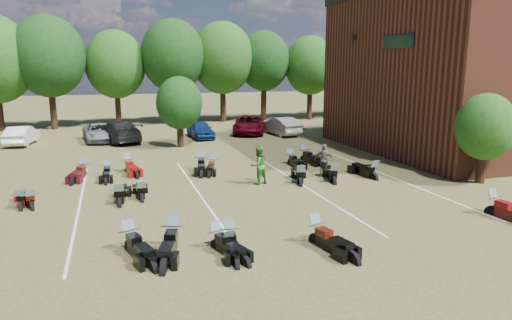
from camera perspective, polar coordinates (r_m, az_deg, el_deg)
name	(u,v)px	position (r m, az deg, el deg)	size (l,w,h in m)	color
ground	(288,208)	(18.46, 3.97, -6.04)	(160.00, 160.00, 0.00)	brown
car_1	(22,135)	(37.13, -27.25, 2.76)	(1.46, 4.19, 1.38)	silver
car_2	(100,133)	(36.51, -18.94, 3.26)	(2.21, 4.80, 1.33)	gray
car_3	(119,131)	(35.81, -16.80, 3.46)	(2.24, 5.50, 1.60)	black
car_4	(200,130)	(36.35, -6.96, 3.80)	(1.62, 4.02, 1.37)	navy
car_5	(281,126)	(37.90, 3.10, 4.28)	(1.57, 4.50, 1.48)	#9D9E99
car_6	(249,125)	(38.50, -0.91, 4.43)	(2.50, 5.42, 1.51)	#50040F
car_7	(359,121)	(42.59, 12.78, 4.73)	(1.89, 4.64, 1.35)	#39383E
person_green	(258,165)	(21.90, 0.30, -0.67)	(0.90, 0.70, 1.85)	#30712A
person_grey	(324,160)	(23.62, 8.52, -0.04)	(1.02, 0.42, 1.73)	#57514B
motorcycle_1	(174,246)	(14.93, -10.26, -10.59)	(0.79, 2.49, 1.39)	black
motorcycle_2	(131,250)	(14.94, -15.41, -10.81)	(0.75, 2.37, 1.32)	black
motorcycle_3	(217,248)	(14.60, -4.88, -10.96)	(0.67, 2.11, 1.18)	black
motorcycle_4	(230,246)	(14.74, -3.32, -10.71)	(0.67, 2.09, 1.16)	black
motorcycle_5	(316,243)	(15.07, 7.56, -10.27)	(0.75, 2.37, 1.32)	black
motorcycle_6	(493,215)	(19.86, 27.51, -6.09)	(0.80, 2.50, 1.40)	#45090D
motorcycle_7	(21,209)	(20.53, -27.27, -5.51)	(0.70, 2.19, 1.22)	maroon
motorcycle_8	(32,209)	(20.39, -26.24, -5.53)	(0.68, 2.15, 1.20)	black
motorcycle_9	(120,206)	(19.55, -16.61, -5.49)	(0.76, 2.40, 1.34)	black
motorcycle_10	(142,201)	(19.99, -14.06, -4.97)	(0.70, 2.19, 1.22)	black
motorcycle_11	(301,185)	(22.03, 5.58, -3.13)	(0.79, 2.49, 1.39)	black
motorcycle_12	(334,183)	(22.54, 9.72, -2.90)	(0.80, 2.51, 1.40)	black
motorcycle_13	(373,179)	(23.77, 14.43, -2.35)	(0.79, 2.48, 1.38)	black
motorcycle_14	(84,176)	(25.29, -20.72, -1.91)	(0.75, 2.36, 1.32)	#3C0810
motorcycle_15	(128,171)	(25.72, -15.69, -1.36)	(0.76, 2.40, 1.34)	maroon
motorcycle_16	(108,177)	(24.76, -18.03, -2.00)	(0.69, 2.17, 1.21)	black
motorcycle_17	(212,170)	(25.09, -5.47, -1.29)	(0.70, 2.19, 1.22)	black
motorcycle_18	(201,169)	(25.40, -6.84, -1.17)	(0.80, 2.51, 1.40)	black
motorcycle_19	(290,164)	(26.60, 4.33, -0.53)	(0.71, 2.23, 1.25)	black
motorcycle_20	(304,161)	(27.53, 6.01, -0.14)	(0.78, 2.46, 1.37)	black
tree_line	(168,58)	(45.68, -10.91, 12.35)	(56.00, 6.00, 9.79)	black
young_tree_near_building	(485,127)	(24.45, 26.73, 3.72)	(2.80, 2.80, 4.16)	black
young_tree_midfield	(179,103)	(32.25, -9.57, 7.04)	(3.20, 3.20, 4.70)	black
parking_lines	(200,195)	(20.44, -7.04, -4.33)	(20.10, 14.00, 0.01)	silver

